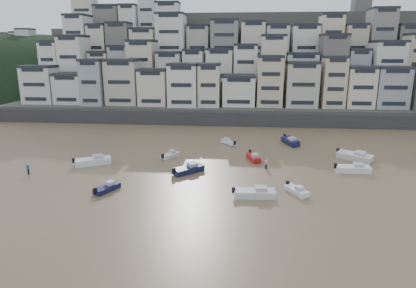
# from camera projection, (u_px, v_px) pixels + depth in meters

# --- Properties ---
(ground) EXTENTS (400.00, 400.00, 0.00)m
(ground) POSITION_uv_depth(u_px,v_px,m) (102.00, 264.00, 34.67)
(ground) COLOR olive
(ground) RESTS_ON ground
(harbor_wall) EXTENTS (140.00, 3.00, 3.50)m
(harbor_wall) POSITION_uv_depth(u_px,v_px,m) (232.00, 119.00, 95.88)
(harbor_wall) COLOR #38383A
(harbor_wall) RESTS_ON ground
(hillside) EXTENTS (141.04, 66.00, 50.00)m
(hillside) POSITION_uv_depth(u_px,v_px,m) (250.00, 67.00, 130.96)
(hillside) COLOR #4C4C47
(hillside) RESTS_ON ground
(headland) EXTENTS (216.00, 135.00, 53.33)m
(headland) POSITION_uv_depth(u_px,v_px,m) (13.00, 91.00, 173.53)
(headland) COLOR black
(headland) RESTS_ON ground
(boat_a) EXTENTS (6.14, 2.37, 1.64)m
(boat_a) POSITION_uv_depth(u_px,v_px,m) (255.00, 192.00, 49.82)
(boat_a) COLOR silver
(boat_a) RESTS_ON ground
(boat_b) EXTENTS (3.46, 4.53, 1.20)m
(boat_b) POSITION_uv_depth(u_px,v_px,m) (297.00, 190.00, 51.17)
(boat_b) COLOR white
(boat_b) RESTS_ON ground
(boat_c) EXTENTS (5.54, 5.55, 1.61)m
(boat_c) POSITION_uv_depth(u_px,v_px,m) (188.00, 168.00, 59.59)
(boat_c) COLOR #13193D
(boat_c) RESTS_ON ground
(boat_d) EXTENTS (5.98, 2.08, 1.62)m
(boat_d) POSITION_uv_depth(u_px,v_px,m) (353.00, 167.00, 59.94)
(boat_d) COLOR white
(boat_d) RESTS_ON ground
(boat_e) EXTENTS (2.98, 5.36, 1.39)m
(boat_e) POSITION_uv_depth(u_px,v_px,m) (254.00, 156.00, 66.43)
(boat_e) COLOR #A61514
(boat_e) RESTS_ON ground
(boat_f) EXTENTS (3.44, 4.61, 1.22)m
(boat_f) POSITION_uv_depth(u_px,v_px,m) (170.00, 155.00, 67.91)
(boat_f) COLOR silver
(boat_f) RESTS_ON ground
(boat_g) EXTENTS (6.64, 5.85, 1.83)m
(boat_g) POSITION_uv_depth(u_px,v_px,m) (355.00, 155.00, 66.27)
(boat_g) COLOR silver
(boat_g) RESTS_ON ground
(boat_h) EXTENTS (3.92, 4.42, 1.22)m
(boat_h) POSITION_uv_depth(u_px,v_px,m) (229.00, 141.00, 77.31)
(boat_h) COLOR silver
(boat_h) RESTS_ON ground
(boat_i) EXTENTS (3.85, 6.54, 1.69)m
(boat_i) POSITION_uv_depth(u_px,v_px,m) (290.00, 140.00, 77.37)
(boat_i) COLOR #13163C
(boat_i) RESTS_ON ground
(boat_j) EXTENTS (3.34, 4.74, 1.24)m
(boat_j) POSITION_uv_depth(u_px,v_px,m) (107.00, 187.00, 52.08)
(boat_j) COLOR #14153F
(boat_j) RESTS_ON ground
(boat_k) EXTENTS (6.79, 5.06, 1.79)m
(boat_k) POSITION_uv_depth(u_px,v_px,m) (93.00, 160.00, 63.77)
(boat_k) COLOR white
(boat_k) RESTS_ON ground
(person_blue) EXTENTS (0.44, 0.44, 1.74)m
(person_blue) POSITION_uv_depth(u_px,v_px,m) (28.00, 169.00, 59.00)
(person_blue) COLOR #154CA4
(person_blue) RESTS_ON ground
(person_pink) EXTENTS (0.44, 0.44, 1.74)m
(person_pink) POSITION_uv_depth(u_px,v_px,m) (266.00, 164.00, 61.67)
(person_pink) COLOR #D193A5
(person_pink) RESTS_ON ground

